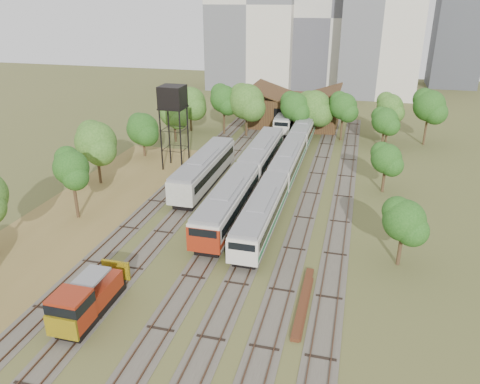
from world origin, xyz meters
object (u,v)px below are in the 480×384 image
(railcar_green_set, at_px, (288,161))
(shunter_locomotive, at_px, (85,301))
(water_tower, at_px, (173,99))
(railcar_red_set, at_px, (247,177))

(railcar_green_set, distance_m, shunter_locomotive, 36.69)
(railcar_green_set, distance_m, water_tower, 18.15)
(railcar_red_set, bearing_deg, railcar_green_set, 62.47)
(railcar_red_set, distance_m, water_tower, 15.93)
(railcar_green_set, xyz_separation_m, shunter_locomotive, (-10.00, -35.30, -0.32))
(railcar_red_set, relative_size, shunter_locomotive, 4.27)
(water_tower, bearing_deg, railcar_green_set, 4.02)
(railcar_red_set, relative_size, railcar_green_set, 0.66)
(shunter_locomotive, height_order, water_tower, water_tower)
(railcar_red_set, height_order, water_tower, water_tower)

